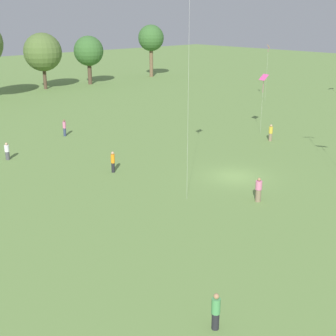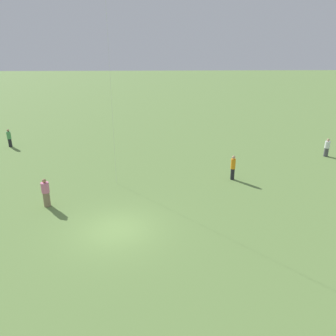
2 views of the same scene
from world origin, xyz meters
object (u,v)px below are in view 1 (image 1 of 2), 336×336
object	(u,v)px
person_6	(113,162)
kite_1	(264,79)
person_5	(271,133)
person_1	(7,151)
kite_2	(268,49)
person_0	(64,128)
person_2	(259,190)
person_3	(216,311)

from	to	relation	value
person_6	kite_1	bearing A→B (deg)	155.96
person_5	person_1	bearing A→B (deg)	9.94
kite_1	kite_2	distance (m)	20.11
person_0	person_1	bearing A→B (deg)	-18.81
person_2	person_3	bearing A→B (deg)	62.85
person_0	person_1	size ratio (longest dim) A/B	1.14
person_6	person_1	bearing A→B (deg)	-85.75
person_5	person_6	xyz separation A→B (m)	(-18.20, 2.99, 0.05)
person_3	kite_1	distance (m)	35.56
person_1	person_3	size ratio (longest dim) A/B	0.94
person_0	person_3	world-z (taller)	person_0
person_2	kite_2	distance (m)	40.99
person_1	kite_2	xyz separation A→B (m)	(41.69, 1.69, 6.92)
person_1	person_3	xyz separation A→B (m)	(-4.15, -29.11, 0.07)
person_6	kite_1	distance (m)	20.85
person_1	person_6	size ratio (longest dim) A/B	0.89
person_3	person_6	world-z (taller)	person_6
person_5	kite_2	bearing A→B (deg)	-104.38
person_0	person_2	size ratio (longest dim) A/B	1.03
person_5	person_0	bearing A→B (deg)	-9.85
person_2	person_6	distance (m)	12.79
person_3	person_5	size ratio (longest dim) A/B	0.98
person_5	person_6	distance (m)	18.45
person_5	kite_1	xyz separation A→B (m)	(2.03, 2.78, 5.11)
person_6	kite_2	bearing A→B (deg)	173.49
person_1	kite_2	bearing A→B (deg)	-20.80
person_0	person_3	bearing A→B (deg)	24.98
person_3	person_5	distance (m)	31.99
kite_1	person_2	bearing A→B (deg)	3.01
kite_1	person_1	bearing A→B (deg)	-54.14
person_5	person_3	bearing A→B (deg)	69.58
person_2	kite_1	xyz separation A→B (m)	(16.47, 12.01, 5.11)
person_1	person_6	world-z (taller)	person_6
person_3	kite_1	world-z (taller)	kite_1
person_0	kite_2	world-z (taller)	kite_2
person_3	kite_2	xyz separation A→B (m)	(45.84, 30.80, 6.85)
person_6	person_5	bearing A→B (deg)	147.24
person_0	person_6	distance (m)	13.90
person_0	kite_2	size ratio (longest dim) A/B	0.22
person_0	person_6	size ratio (longest dim) A/B	1.02
person_6	person_0	bearing A→B (deg)	-127.65
person_1	person_6	bearing A→B (deg)	-85.44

